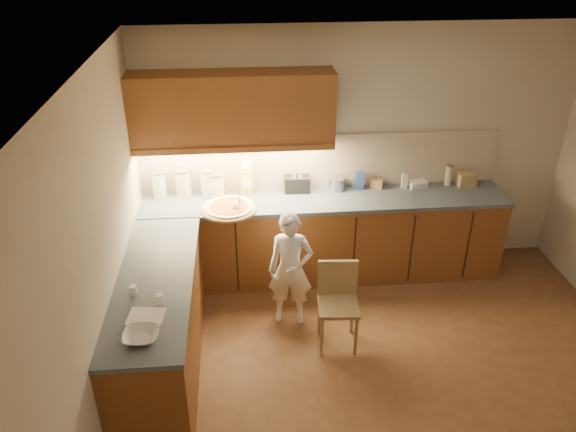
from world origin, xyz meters
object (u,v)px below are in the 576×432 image
object	(u,v)px
pizza_on_board	(229,208)
wooden_chair	(338,298)
toaster	(297,184)
child	(291,269)
oil_jug	(247,179)

from	to	relation	value
pizza_on_board	wooden_chair	distance (m)	1.40
pizza_on_board	toaster	distance (m)	0.80
child	oil_jug	xyz separation A→B (m)	(-0.37, 0.94, 0.50)
wooden_chair	toaster	xyz separation A→B (m)	(-0.24, 1.27, 0.54)
child	wooden_chair	xyz separation A→B (m)	(0.39, -0.33, -0.11)
oil_jug	toaster	distance (m)	0.53
wooden_chair	oil_jug	size ratio (longest dim) A/B	2.28
child	toaster	xyz separation A→B (m)	(0.16, 0.94, 0.43)
pizza_on_board	wooden_chair	world-z (taller)	pizza_on_board
child	wooden_chair	bearing A→B (deg)	-32.01
pizza_on_board	toaster	size ratio (longest dim) A/B	2.05
oil_jug	child	bearing A→B (deg)	-68.80
wooden_chair	oil_jug	world-z (taller)	oil_jug
child	toaster	bearing A→B (deg)	88.30
pizza_on_board	toaster	bearing A→B (deg)	26.90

